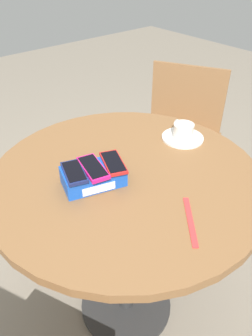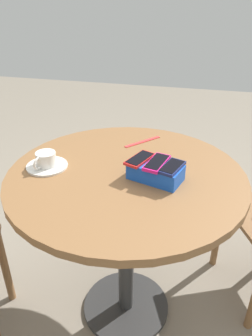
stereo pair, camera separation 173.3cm
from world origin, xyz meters
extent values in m
plane|color=gray|center=(0.00, 0.00, 0.00)|extent=(8.00, 8.00, 0.00)
cylinder|color=#2D2D2D|center=(0.00, 0.00, 0.01)|extent=(0.41, 0.41, 0.02)
cylinder|color=#2D2D2D|center=(0.00, 0.00, 0.38)|extent=(0.07, 0.07, 0.72)
cylinder|color=brown|center=(0.00, 0.00, 0.75)|extent=(0.91, 0.91, 0.03)
cube|color=blue|center=(-0.12, 0.02, 0.80)|extent=(0.21, 0.16, 0.06)
cube|color=white|center=(-0.13, -0.03, 0.79)|extent=(0.10, 0.03, 0.03)
cube|color=navy|center=(-0.17, 0.04, 0.83)|extent=(0.09, 0.13, 0.01)
cube|color=black|center=(-0.17, 0.04, 0.84)|extent=(0.08, 0.12, 0.00)
cube|color=#D11975|center=(-0.12, 0.02, 0.83)|extent=(0.09, 0.15, 0.01)
cube|color=black|center=(-0.12, 0.02, 0.84)|extent=(0.08, 0.13, 0.00)
cube|color=red|center=(-0.05, 0.00, 0.83)|extent=(0.10, 0.14, 0.01)
cube|color=black|center=(-0.05, 0.00, 0.84)|extent=(0.09, 0.13, 0.00)
cylinder|color=silver|center=(0.31, 0.03, 0.77)|extent=(0.16, 0.16, 0.01)
cylinder|color=silver|center=(0.31, 0.03, 0.80)|extent=(0.08, 0.08, 0.05)
cylinder|color=brown|center=(0.31, 0.03, 0.82)|extent=(0.07, 0.07, 0.00)
torus|color=silver|center=(0.32, 0.07, 0.80)|extent=(0.02, 0.05, 0.05)
cube|color=red|center=(-0.01, -0.28, 0.77)|extent=(0.14, 0.15, 0.00)
cylinder|color=brown|center=(0.57, 0.08, 0.22)|extent=(0.04, 0.04, 0.43)
cylinder|color=brown|center=(-0.41, -0.40, 0.22)|extent=(0.04, 0.04, 0.43)
camera|label=1|loc=(-0.56, -0.66, 1.41)|focal=35.00mm
camera|label=2|loc=(-0.25, 1.04, 1.39)|focal=35.00mm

